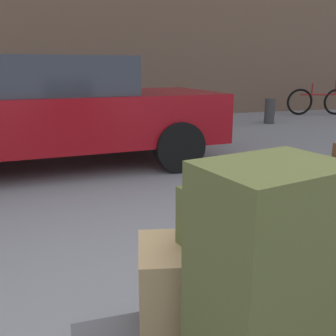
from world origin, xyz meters
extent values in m
cube|color=#9E7F56|center=(-0.07, 0.15, 0.52)|extent=(0.72, 0.42, 0.35)
cube|color=#4C5128|center=(-0.12, -0.13, 0.70)|extent=(0.42, 0.35, 0.72)
cube|color=#4C5128|center=(-0.07, 0.15, 0.80)|extent=(0.39, 0.32, 0.21)
cube|color=maroon|center=(-0.66, 4.20, 0.64)|extent=(4.42, 2.11, 0.64)
cube|color=#2D333D|center=(-0.91, 4.18, 1.19)|extent=(2.52, 1.76, 0.46)
cylinder|color=black|center=(0.69, 5.15, 0.32)|extent=(0.65, 0.27, 0.64)
cylinder|color=black|center=(0.81, 3.45, 0.32)|extent=(0.65, 0.27, 0.64)
torus|color=black|center=(5.86, 8.08, 0.36)|extent=(0.71, 0.24, 0.72)
torus|color=black|center=(6.87, 7.81, 0.36)|extent=(0.71, 0.24, 0.72)
cylinder|color=maroon|center=(6.37, 7.95, 0.56)|extent=(0.98, 0.30, 0.04)
cylinder|color=maroon|center=(6.17, 8.00, 0.71)|extent=(0.05, 0.05, 0.30)
cylinder|color=maroon|center=(6.80, 7.83, 0.76)|extent=(0.05, 0.05, 0.40)
cylinder|color=#383838|center=(2.81, 6.86, 0.29)|extent=(0.24, 0.24, 0.58)
cylinder|color=#383838|center=(4.18, 6.86, 0.29)|extent=(0.24, 0.24, 0.58)
camera|label=1|loc=(-0.63, -0.92, 1.29)|focal=39.83mm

